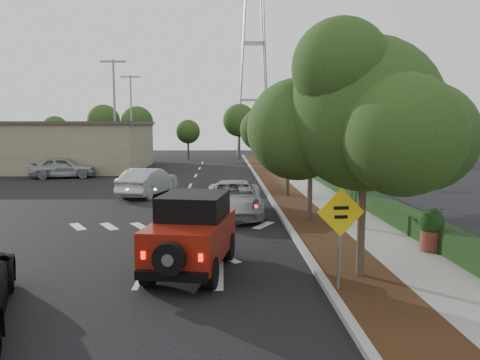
{
  "coord_description": "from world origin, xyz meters",
  "views": [
    {
      "loc": [
        2.13,
        -11.92,
        3.93
      ],
      "look_at": [
        2.67,
        3.0,
        2.15
      ],
      "focal_mm": 35.0,
      "sensor_mm": 36.0,
      "label": 1
    }
  ],
  "objects": [
    {
      "name": "street_tree_near",
      "position": [
        5.6,
        -0.5,
        0.0
      ],
      "size": [
        3.8,
        3.8,
        5.92
      ],
      "primitive_type": null,
      "color": "black",
      "rests_on": "ground"
    },
    {
      "name": "sidewalk",
      "position": [
        7.5,
        12.0,
        0.06
      ],
      "size": [
        2.0,
        70.0,
        0.12
      ],
      "primitive_type": "cube",
      "color": "gray",
      "rests_on": "ground"
    },
    {
      "name": "speed_hump_sign",
      "position": [
        4.8,
        -1.54,
        1.65
      ],
      "size": [
        1.11,
        0.14,
        2.38
      ],
      "rotation": [
        0.0,
        0.0,
        0.1
      ],
      "color": "slate",
      "rests_on": "ground"
    },
    {
      "name": "light_pole_b",
      "position": [
        -7.5,
        38.0,
        0.0
      ],
      "size": [
        2.0,
        0.22,
        9.0
      ],
      "primitive_type": null,
      "color": "slate",
      "rests_on": "ground"
    },
    {
      "name": "transmission_tower",
      "position": [
        6.0,
        48.0,
        0.0
      ],
      "size": [
        7.0,
        4.0,
        28.0
      ],
      "primitive_type": null,
      "color": "slate",
      "rests_on": "ground"
    },
    {
      "name": "light_pole_a",
      "position": [
        -6.5,
        26.0,
        0.0
      ],
      "size": [
        2.0,
        0.22,
        9.0
      ],
      "primitive_type": null,
      "color": "slate",
      "rests_on": "ground"
    },
    {
      "name": "hedge",
      "position": [
        8.9,
        12.0,
        0.4
      ],
      "size": [
        0.8,
        70.0,
        0.8
      ],
      "primitive_type": "cube",
      "color": "black",
      "rests_on": "ground"
    },
    {
      "name": "planting_strip",
      "position": [
        5.6,
        12.0,
        0.06
      ],
      "size": [
        1.8,
        70.0,
        0.12
      ],
      "primitive_type": "cube",
      "color": "black",
      "rests_on": "ground"
    },
    {
      "name": "commercial_building",
      "position": [
        -16.0,
        30.0,
        2.0
      ],
      "size": [
        22.0,
        12.0,
        4.0
      ],
      "primitive_type": "cube",
      "color": "#7B7055",
      "rests_on": "ground"
    },
    {
      "name": "ground",
      "position": [
        0.0,
        0.0,
        0.0
      ],
      "size": [
        120.0,
        120.0,
        0.0
      ],
      "primitive_type": "plane",
      "color": "black",
      "rests_on": "ground"
    },
    {
      "name": "parked_suv",
      "position": [
        -9.68,
        22.8,
        0.79
      ],
      "size": [
        4.86,
        2.63,
        1.57
      ],
      "primitive_type": "imported",
      "rotation": [
        0.0,
        0.0,
        1.75
      ],
      "color": "#94979A",
      "rests_on": "ground"
    },
    {
      "name": "silver_suv_ahead",
      "position": [
        2.57,
        8.08,
        0.74
      ],
      "size": [
        2.6,
        5.39,
        1.48
      ],
      "primitive_type": "imported",
      "rotation": [
        0.0,
        0.0,
        -0.03
      ],
      "color": "#A1A4A8",
      "rests_on": "ground"
    },
    {
      "name": "street_tree_mid",
      "position": [
        5.6,
        6.5,
        0.0
      ],
      "size": [
        3.2,
        3.2,
        5.32
      ],
      "primitive_type": null,
      "color": "black",
      "rests_on": "ground"
    },
    {
      "name": "street_tree_far",
      "position": [
        5.6,
        13.0,
        0.0
      ],
      "size": [
        3.4,
        3.4,
        5.62
      ],
      "primitive_type": null,
      "color": "black",
      "rests_on": "ground"
    },
    {
      "name": "silver_sedan_oncoming",
      "position": [
        -2.04,
        13.95,
        0.77
      ],
      "size": [
        2.87,
        4.92,
        1.53
      ],
      "primitive_type": "imported",
      "rotation": [
        0.0,
        0.0,
        2.85
      ],
      "color": "#A3A4AA",
      "rests_on": "ground"
    },
    {
      "name": "curb",
      "position": [
        4.6,
        12.0,
        0.07
      ],
      "size": [
        0.2,
        70.0,
        0.15
      ],
      "primitive_type": "cube",
      "color": "#9E9B93",
      "rests_on": "ground"
    },
    {
      "name": "red_jeep",
      "position": [
        1.32,
        0.49,
        1.05
      ],
      "size": [
        2.41,
        4.2,
        2.07
      ],
      "rotation": [
        0.0,
        0.0,
        -0.18
      ],
      "color": "black",
      "rests_on": "ground"
    },
    {
      "name": "terracotta_planter",
      "position": [
        8.4,
        1.68,
        0.9
      ],
      "size": [
        0.77,
        0.77,
        1.34
      ],
      "rotation": [
        0.0,
        0.0,
        -0.02
      ],
      "color": "brown",
      "rests_on": "ground"
    }
  ]
}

